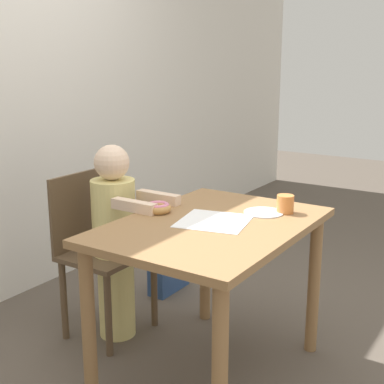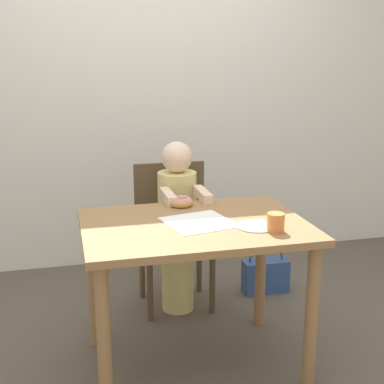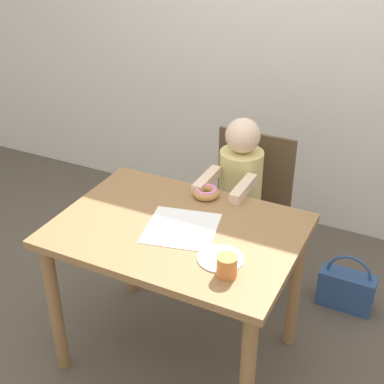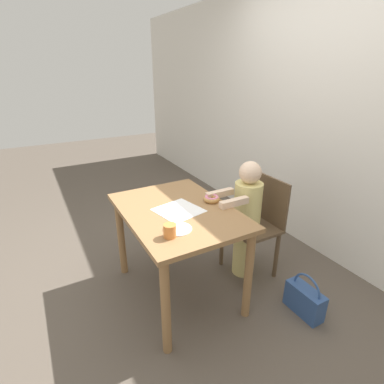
# 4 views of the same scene
# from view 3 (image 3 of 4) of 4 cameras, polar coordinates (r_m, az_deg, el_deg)

# --- Properties ---
(ground_plane) EXTENTS (12.00, 12.00, 0.00)m
(ground_plane) POSITION_cam_3_polar(r_m,az_deg,el_deg) (2.79, -1.37, -16.72)
(ground_plane) COLOR brown
(wall_back) EXTENTS (8.00, 0.05, 2.50)m
(wall_back) POSITION_cam_3_polar(r_m,az_deg,el_deg) (3.41, 10.54, 16.17)
(wall_back) COLOR silver
(wall_back) RESTS_ON ground_plane
(dining_table) EXTENTS (1.05, 0.76, 0.75)m
(dining_table) POSITION_cam_3_polar(r_m,az_deg,el_deg) (2.37, -1.55, -6.16)
(dining_table) COLOR olive
(dining_table) RESTS_ON ground_plane
(chair) EXTENTS (0.44, 0.38, 0.87)m
(chair) POSITION_cam_3_polar(r_m,az_deg,el_deg) (3.00, 5.76, -1.63)
(chair) COLOR brown
(chair) RESTS_ON ground_plane
(child_figure) EXTENTS (0.24, 0.45, 1.03)m
(child_figure) POSITION_cam_3_polar(r_m,az_deg,el_deg) (2.87, 5.02, -1.56)
(child_figure) COLOR #E0D17F
(child_figure) RESTS_ON ground_plane
(donut) EXTENTS (0.13, 0.13, 0.05)m
(donut) POSITION_cam_3_polar(r_m,az_deg,el_deg) (2.52, 1.42, 0.03)
(donut) COLOR tan
(donut) RESTS_ON dining_table
(napkin) EXTENTS (0.36, 0.36, 0.00)m
(napkin) POSITION_cam_3_polar(r_m,az_deg,el_deg) (2.30, -1.09, -3.81)
(napkin) COLOR white
(napkin) RESTS_ON dining_table
(handbag) EXTENTS (0.30, 0.12, 0.34)m
(handbag) POSITION_cam_3_polar(r_m,az_deg,el_deg) (3.07, 16.12, -9.86)
(handbag) COLOR #2D4C84
(handbag) RESTS_ON ground_plane
(cup) EXTENTS (0.08, 0.08, 0.08)m
(cup) POSITION_cam_3_polar(r_m,az_deg,el_deg) (2.02, 3.74, -7.89)
(cup) COLOR orange
(cup) RESTS_ON dining_table
(plate) EXTENTS (0.19, 0.19, 0.01)m
(plate) POSITION_cam_3_polar(r_m,az_deg,el_deg) (2.12, 3.07, -7.10)
(plate) COLOR white
(plate) RESTS_ON dining_table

